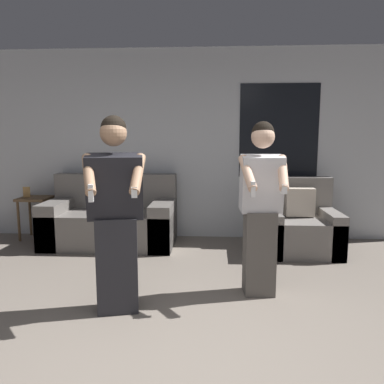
% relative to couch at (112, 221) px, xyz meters
% --- Properties ---
extents(ground_plane, '(14.00, 14.00, 0.00)m').
position_rel_couch_xyz_m(ground_plane, '(1.10, -2.87, -0.32)').
color(ground_plane, slate).
extents(wall_back, '(6.36, 0.07, 2.70)m').
position_rel_couch_xyz_m(wall_back, '(1.12, 0.48, 1.03)').
color(wall_back, silver).
rests_on(wall_back, ground_plane).
extents(couch, '(1.73, 0.90, 0.94)m').
position_rel_couch_xyz_m(couch, '(0.00, 0.00, 0.00)').
color(couch, slate).
rests_on(couch, ground_plane).
extents(armchair, '(0.92, 0.86, 0.93)m').
position_rel_couch_xyz_m(armchair, '(2.51, -0.17, -0.01)').
color(armchair, slate).
rests_on(armchair, ground_plane).
extents(side_table, '(0.42, 0.41, 0.76)m').
position_rel_couch_xyz_m(side_table, '(-1.17, 0.21, 0.17)').
color(side_table, brown).
rests_on(side_table, ground_plane).
extents(person_left, '(0.51, 0.55, 1.63)m').
position_rel_couch_xyz_m(person_left, '(0.60, -1.98, 0.50)').
color(person_left, '#28282D').
rests_on(person_left, ground_plane).
extents(person_right, '(0.44, 0.49, 1.60)m').
position_rel_couch_xyz_m(person_right, '(1.83, -1.56, 0.50)').
color(person_right, '#56514C').
rests_on(person_right, ground_plane).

